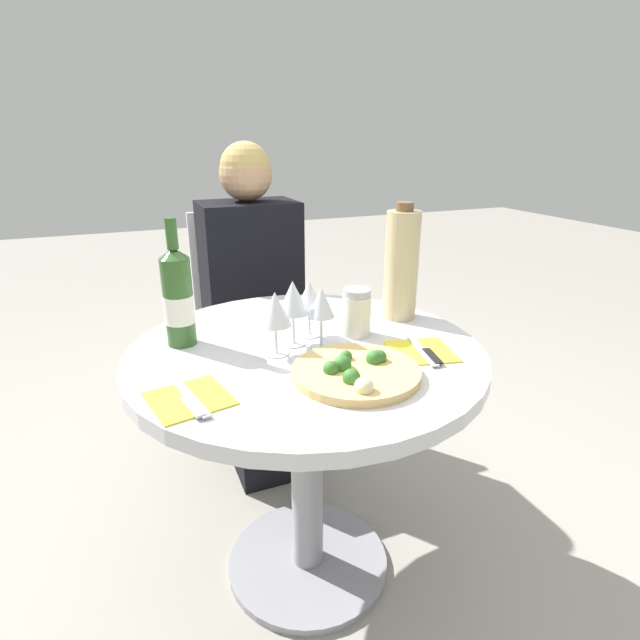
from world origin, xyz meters
TOP-DOWN VIEW (x-y plane):
  - ground_plane at (0.00, 0.00)m, footprint 12.00×12.00m
  - dining_table at (0.00, 0.00)m, footprint 0.89×0.89m
  - chair_behind_diner at (0.05, 0.80)m, footprint 0.39×0.39m
  - seated_diner at (0.05, 0.64)m, footprint 0.35×0.48m
  - pizza_large at (0.04, -0.19)m, footprint 0.28×0.28m
  - wine_bottle at (-0.28, 0.14)m, footprint 0.07×0.07m
  - tall_carafe at (0.33, 0.11)m, footprint 0.10×0.10m
  - sugar_shaker at (0.15, 0.03)m, footprint 0.08×0.08m
  - wine_glass_front_right at (0.04, -0.01)m, footprint 0.07×0.07m
  - wine_glass_back_right at (0.04, 0.07)m, footprint 0.07×0.07m
  - wine_glass_center at (-0.02, 0.03)m, footprint 0.08×0.08m
  - wine_glass_front_left at (-0.08, -0.01)m, footprint 0.08×0.08m
  - place_setting_left at (-0.31, -0.16)m, footprint 0.18×0.19m
  - place_setting_right at (0.25, -0.14)m, footprint 0.18×0.19m

SIDE VIEW (x-z plane):
  - ground_plane at x=0.00m, z-range 0.00..0.00m
  - chair_behind_diner at x=0.05m, z-range -0.01..0.91m
  - seated_diner at x=0.05m, z-range -0.06..1.13m
  - dining_table at x=0.00m, z-range 0.20..0.90m
  - place_setting_left at x=-0.31m, z-range 0.70..0.72m
  - place_setting_right at x=0.25m, z-range 0.70..0.72m
  - pizza_large at x=0.04m, z-range 0.70..0.74m
  - sugar_shaker at x=0.15m, z-range 0.71..0.83m
  - wine_glass_back_right at x=0.04m, z-range 0.74..0.89m
  - wine_glass_front_left at x=-0.08m, z-range 0.74..0.90m
  - wine_glass_front_right at x=0.04m, z-range 0.74..0.90m
  - wine_glass_center at x=-0.02m, z-range 0.75..0.91m
  - wine_bottle at x=-0.28m, z-range 0.67..0.99m
  - tall_carafe at x=0.33m, z-range 0.70..1.03m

